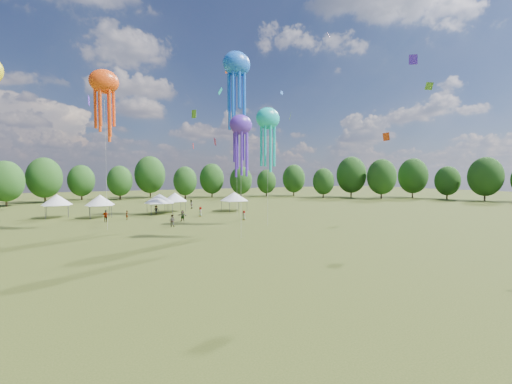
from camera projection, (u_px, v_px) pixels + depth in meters
ground at (435, 317)px, 17.46m from camera, size 300.00×300.00×0.00m
spectator_near at (172, 221)px, 47.19m from camera, size 1.09×1.04×1.78m
spectators_far at (175, 211)px, 59.10m from camera, size 21.10×22.41×1.91m
festival_tents at (155, 198)px, 62.62m from camera, size 36.90×10.27×4.10m
show_kites at (171, 94)px, 47.99m from camera, size 39.95×22.42×29.54m
small_kites at (187, 39)px, 53.51m from camera, size 74.78×53.02×42.46m
treeline at (143, 179)px, 69.86m from camera, size 201.57×95.24×13.43m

